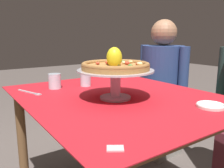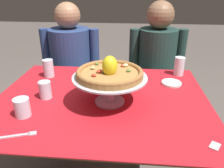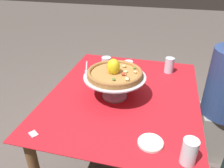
# 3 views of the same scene
# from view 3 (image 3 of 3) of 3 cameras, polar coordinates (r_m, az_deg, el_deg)

# --- Properties ---
(ground_plane) EXTENTS (14.00, 14.00, 0.00)m
(ground_plane) POSITION_cam_3_polar(r_m,az_deg,el_deg) (2.00, 2.41, -20.57)
(ground_plane) COLOR #5B514C
(dining_table) EXTENTS (1.21, 0.98, 0.74)m
(dining_table) POSITION_cam_3_polar(r_m,az_deg,el_deg) (1.57, 2.90, -5.60)
(dining_table) COLOR brown
(dining_table) RESTS_ON ground
(pizza_stand) EXTENTS (0.39, 0.39, 0.15)m
(pizza_stand) POSITION_cam_3_polar(r_m,az_deg,el_deg) (1.42, 0.70, 0.60)
(pizza_stand) COLOR #B7B7C1
(pizza_stand) RESTS_ON dining_table
(pizza) EXTENTS (0.35, 0.35, 0.11)m
(pizza) POSITION_cam_3_polar(r_m,az_deg,el_deg) (1.39, 0.71, 2.93)
(pizza) COLOR #AD753D
(pizza) RESTS_ON pizza_stand
(water_glass_front_left) EXTENTS (0.08, 0.08, 0.09)m
(water_glass_front_left) POSITION_cam_3_polar(r_m,az_deg,el_deg) (1.85, -1.46, 5.32)
(water_glass_front_left) COLOR silver
(water_glass_front_left) RESTS_ON dining_table
(water_glass_side_left) EXTENTS (0.07, 0.07, 0.10)m
(water_glass_side_left) POSITION_cam_3_polar(r_m,az_deg,el_deg) (1.77, 4.22, 4.20)
(water_glass_side_left) COLOR silver
(water_glass_side_left) RESTS_ON dining_table
(water_glass_back_right) EXTENTS (0.07, 0.07, 0.13)m
(water_glass_back_right) POSITION_cam_3_polar(r_m,az_deg,el_deg) (1.08, 19.08, -16.29)
(water_glass_back_right) COLOR white
(water_glass_back_right) RESTS_ON dining_table
(water_glass_back_left) EXTENTS (0.07, 0.07, 0.12)m
(water_glass_back_left) POSITION_cam_3_polar(r_m,az_deg,el_deg) (1.83, 14.39, 4.45)
(water_glass_back_left) COLOR silver
(water_glass_back_left) RESTS_ON dining_table
(side_plate) EXTENTS (0.13, 0.13, 0.02)m
(side_plate) POSITION_cam_3_polar(r_m,az_deg,el_deg) (1.15, 9.85, -14.51)
(side_plate) COLOR silver
(side_plate) RESTS_ON dining_table
(dinner_fork) EXTENTS (0.20, 0.08, 0.01)m
(dinner_fork) POSITION_cam_3_polar(r_m,az_deg,el_deg) (1.88, -6.53, 4.31)
(dinner_fork) COLOR #B7B7C1
(dinner_fork) RESTS_ON dining_table
(sugar_packet) EXTENTS (0.06, 0.06, 0.00)m
(sugar_packet) POSITION_cam_3_polar(r_m,az_deg,el_deg) (1.26, -19.45, -11.95)
(sugar_packet) COLOR beige
(sugar_packet) RESTS_ON dining_table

